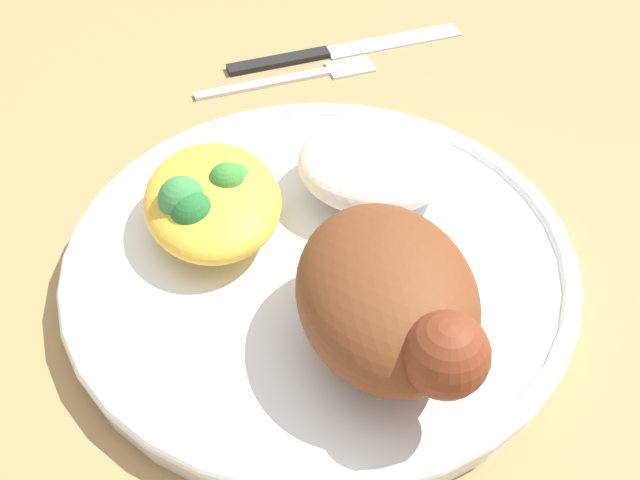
{
  "coord_description": "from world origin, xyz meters",
  "views": [
    {
      "loc": [
        0.32,
        -0.06,
        0.36
      ],
      "look_at": [
        0.0,
        0.0,
        0.03
      ],
      "focal_mm": 46.65,
      "sensor_mm": 36.0,
      "label": 1
    }
  ],
  "objects_px": {
    "mac_cheese_with_broccoli": "(211,200)",
    "knife": "(327,51)",
    "rice_pile": "(377,161)",
    "fork": "(294,76)",
    "roasted_chicken": "(392,300)",
    "plate": "(320,265)"
  },
  "relations": [
    {
      "from": "mac_cheese_with_broccoli",
      "to": "knife",
      "type": "height_order",
      "value": "mac_cheese_with_broccoli"
    },
    {
      "from": "rice_pile",
      "to": "fork",
      "type": "height_order",
      "value": "rice_pile"
    },
    {
      "from": "fork",
      "to": "knife",
      "type": "relative_size",
      "value": 0.75
    },
    {
      "from": "fork",
      "to": "rice_pile",
      "type": "bearing_deg",
      "value": 8.92
    },
    {
      "from": "roasted_chicken",
      "to": "rice_pile",
      "type": "xyz_separation_m",
      "value": [
        -0.12,
        0.02,
        -0.01
      ]
    },
    {
      "from": "mac_cheese_with_broccoli",
      "to": "knife",
      "type": "distance_m",
      "value": 0.22
    },
    {
      "from": "plate",
      "to": "rice_pile",
      "type": "xyz_separation_m",
      "value": [
        -0.05,
        0.04,
        0.03
      ]
    },
    {
      "from": "plate",
      "to": "roasted_chicken",
      "type": "height_order",
      "value": "roasted_chicken"
    },
    {
      "from": "plate",
      "to": "mac_cheese_with_broccoli",
      "type": "bearing_deg",
      "value": -123.47
    },
    {
      "from": "rice_pile",
      "to": "fork",
      "type": "relative_size",
      "value": 0.66
    },
    {
      "from": "plate",
      "to": "mac_cheese_with_broccoli",
      "type": "xyz_separation_m",
      "value": [
        -0.04,
        -0.06,
        0.03
      ]
    },
    {
      "from": "mac_cheese_with_broccoli",
      "to": "fork",
      "type": "height_order",
      "value": "mac_cheese_with_broccoli"
    },
    {
      "from": "roasted_chicken",
      "to": "mac_cheese_with_broccoli",
      "type": "height_order",
      "value": "roasted_chicken"
    },
    {
      "from": "rice_pile",
      "to": "mac_cheese_with_broccoli",
      "type": "relative_size",
      "value": 0.95
    },
    {
      "from": "mac_cheese_with_broccoli",
      "to": "knife",
      "type": "bearing_deg",
      "value": 150.88
    },
    {
      "from": "roasted_chicken",
      "to": "fork",
      "type": "xyz_separation_m",
      "value": [
        -0.27,
        -0.0,
        -0.05
      ]
    },
    {
      "from": "fork",
      "to": "knife",
      "type": "xyz_separation_m",
      "value": [
        -0.03,
        0.03,
        0.0
      ]
    },
    {
      "from": "rice_pile",
      "to": "fork",
      "type": "xyz_separation_m",
      "value": [
        -0.15,
        -0.02,
        -0.04
      ]
    },
    {
      "from": "rice_pile",
      "to": "knife",
      "type": "distance_m",
      "value": 0.18
    },
    {
      "from": "knife",
      "to": "plate",
      "type": "bearing_deg",
      "value": -12.64
    },
    {
      "from": "rice_pile",
      "to": "knife",
      "type": "bearing_deg",
      "value": 177.77
    },
    {
      "from": "plate",
      "to": "knife",
      "type": "distance_m",
      "value": 0.23
    }
  ]
}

